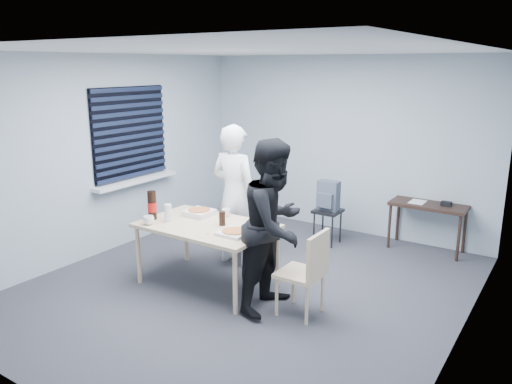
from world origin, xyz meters
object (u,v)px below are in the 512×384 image
Objects in this scene: chair_far at (252,216)px; stool at (328,217)px; person_black at (275,226)px; mug_a at (149,220)px; dining_table at (207,229)px; person_white at (235,195)px; mug_b at (226,213)px; side_table at (428,209)px; soda_bottle at (152,206)px; backpack at (328,196)px; chair_right at (308,268)px.

chair_far is 1.79× the size of stool.
chair_far is at bearing -128.21° from stool.
person_black reaches higher than mug_a.
person_white is at bearing 99.78° from dining_table.
chair_far is at bearing 74.64° from mug_a.
stool is (0.69, 0.87, -0.13)m from chair_far.
person_black is (1.05, -1.15, 0.37)m from chair_far.
person_black is 1.00m from mug_b.
mug_a is (-1.45, -0.32, -0.11)m from person_black.
chair_far is 0.50× the size of person_white.
person_white is 1.80× the size of side_table.
mug_a is at bearing -57.64° from soda_bottle.
backpack is 1.71m from mug_b.
mug_a reaches higher than side_table.
person_black is (-0.38, -0.01, 0.37)m from chair_right.
person_white is 2.63m from side_table.
soda_bottle is (-0.52, -0.90, -0.00)m from person_white.
person_black is 2.12m from stool.
mug_b is at bearing 40.24° from soda_bottle.
mug_a is at bearing -105.36° from chair_far.
person_black is at bearing -109.09° from side_table.
chair_far is 1.00× the size of chair_right.
dining_table is 0.71m from soda_bottle.
backpack is (-0.00, -0.01, 0.31)m from stool.
chair_right is at bearing 10.20° from mug_a.
side_table is (1.91, 1.78, -0.31)m from person_white.
soda_bottle reaches higher than dining_table.
person_white is at bearing 110.26° from mug_b.
chair_right is 2.68× the size of soda_bottle.
soda_bottle reaches higher than side_table.
chair_right is 2.16× the size of backpack.
person_white is 5.34× the size of soda_bottle.
person_black reaches higher than soda_bottle.
person_white is 3.56× the size of stool.
mug_a is at bearing 68.84° from person_white.
backpack is (-0.74, 2.00, 0.18)m from chair_right.
backpack is at bearing 60.96° from soda_bottle.
mug_b reaches higher than stool.
side_table is 2.39× the size of backpack.
person_black is 1.80× the size of side_table.
chair_right is at bearing -101.00° from side_table.
backpack reaches higher than mug_b.
mug_a is (-1.09, -2.35, 0.39)m from stool.
backpack is 3.34× the size of mug_a.
mug_b is (-0.55, -1.61, 0.07)m from backpack.
chair_right is at bearing -88.63° from person_black.
chair_far is at bearing 141.46° from chair_right.
person_black is 1.49m from mug_a.
stool is at bearing 74.29° from dining_table.
mug_a is (-2.33, -2.85, 0.19)m from side_table.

